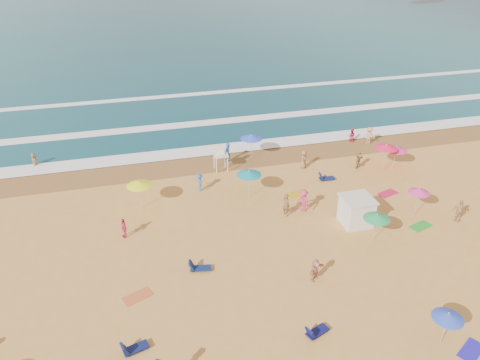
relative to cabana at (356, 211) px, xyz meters
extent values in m
plane|color=gold|center=(-5.88, -0.19, -1.00)|extent=(220.00, 220.00, 0.00)
cube|color=#0C4756|center=(-5.88, 83.81, -1.00)|extent=(220.00, 140.00, 0.18)
plane|color=olive|center=(-5.88, 12.31, -0.99)|extent=(220.00, 220.00, 0.00)
cube|color=white|center=(-5.88, 14.81, -0.90)|extent=(200.00, 2.20, 0.05)
cube|color=white|center=(-5.88, 21.81, -0.90)|extent=(200.00, 1.60, 0.05)
cube|color=white|center=(-5.88, 31.81, -0.90)|extent=(200.00, 1.20, 0.05)
cube|color=silver|center=(0.00, 0.00, 0.00)|extent=(2.00, 2.00, 2.00)
cube|color=silver|center=(0.00, 0.00, 1.06)|extent=(2.20, 2.20, 0.12)
imported|color=black|center=(1.90, -0.30, -0.59)|extent=(0.62, 1.59, 0.82)
cone|color=green|center=(0.26, -2.24, 0.94)|extent=(1.82, 1.82, 0.35)
cone|color=#F4368B|center=(7.41, 7.21, 0.90)|extent=(1.92, 1.92, 0.35)
cone|color=blue|center=(-0.79, -11.28, 0.88)|extent=(1.61, 1.61, 0.35)
cone|color=#E5328A|center=(4.85, -0.14, 1.09)|extent=(1.57, 1.57, 0.35)
cone|color=#FF1A4D|center=(6.23, 6.96, 1.35)|extent=(1.96, 1.96, 0.35)
cone|color=teal|center=(-6.50, 5.55, 1.19)|extent=(1.97, 1.97, 0.35)
cone|color=#F0FF1A|center=(-14.91, 6.10, 1.14)|extent=(1.92, 1.92, 0.35)
cone|color=blue|center=(-4.37, 12.31, 1.16)|extent=(2.01, 2.01, 0.35)
cube|color=#0F184C|center=(-16.24, -7.78, -0.83)|extent=(1.40, 0.90, 0.34)
cube|color=#102150|center=(-11.88, -2.39, -0.83)|extent=(1.38, 0.78, 0.34)
cube|color=#0E1149|center=(-6.82, -9.12, -0.83)|extent=(1.41, 1.00, 0.34)
cube|color=#101E51|center=(0.72, 6.56, -0.83)|extent=(1.33, 0.63, 0.34)
cube|color=gold|center=(-2.69, 5.00, -0.98)|extent=(1.86, 1.25, 0.03)
cube|color=#C65D2E|center=(-15.92, -3.79, -0.98)|extent=(1.90, 1.46, 0.03)
cube|color=#CD1947|center=(4.57, 3.19, -0.98)|extent=(1.88, 1.34, 0.03)
cube|color=#251DB9|center=(0.38, -12.19, -0.98)|extent=(1.90, 1.59, 0.03)
cube|color=green|center=(4.40, -1.62, -0.98)|extent=(1.88, 1.35, 0.03)
cube|color=#EC3B37|center=(9.80, 10.31, -0.98)|extent=(1.81, 1.11, 0.03)
imported|color=tan|center=(7.43, -1.64, -0.13)|extent=(1.10, 0.74, 1.74)
imported|color=brown|center=(-4.53, 2.30, -0.10)|extent=(0.66, 0.78, 1.81)
imported|color=tan|center=(-5.27, -5.02, -0.25)|extent=(1.41, 1.14, 1.51)
imported|color=#CE335B|center=(-3.12, 2.45, -0.06)|extent=(0.92, 1.32, 1.87)
imported|color=#C63157|center=(6.38, 13.45, -0.46)|extent=(0.96, 0.88, 1.59)
imported|color=blue|center=(-10.12, 7.56, -0.23)|extent=(0.67, 1.05, 1.54)
imported|color=brown|center=(-23.68, 15.71, -0.48)|extent=(0.82, 0.90, 1.54)
imported|color=#A2784B|center=(4.30, 7.95, -0.24)|extent=(1.30, 1.32, 1.52)
imported|color=blue|center=(-6.67, 12.14, -0.07)|extent=(0.80, 0.80, 1.87)
imported|color=#9A6547|center=(-0.40, 9.23, -0.15)|extent=(0.90, 0.99, 1.70)
imported|color=#E33861|center=(-16.35, 2.53, -0.25)|extent=(0.60, 0.95, 1.50)
imported|color=tan|center=(7.70, 12.39, -0.10)|extent=(1.32, 1.04, 1.80)
camera|label=1|loc=(-15.38, -25.38, 18.22)|focal=35.00mm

